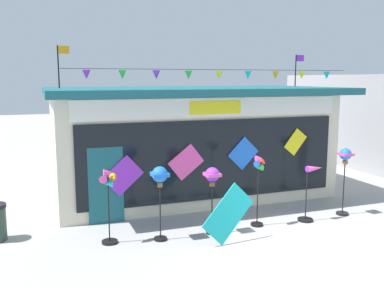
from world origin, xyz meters
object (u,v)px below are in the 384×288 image
Objects in this scene: wind_spinner_far_left at (108,195)px; wind_spinner_center_left at (212,180)px; wind_spinner_center_right at (259,178)px; wind_spinner_left at (160,180)px; wind_spinner_right at (311,189)px; kite_shop_building at (189,140)px; wind_spinner_far_right at (345,163)px; display_kite_on_ground at (228,214)px.

wind_spinner_far_left reaches higher than wind_spinner_center_left.
wind_spinner_center_left is 0.89× the size of wind_spinner_center_right.
wind_spinner_left is 1.18× the size of wind_spinner_right.
wind_spinner_center_left is (-0.76, -3.72, -0.42)m from kite_shop_building.
wind_spinner_center_left reaches higher than wind_spinner_right.
wind_spinner_far_right is at bearing 0.83° from wind_spinner_left.
kite_shop_building is 3.82m from wind_spinner_center_left.
wind_spinner_center_right is at bearing -81.42° from kite_shop_building.
wind_spinner_center_right is 1.56m from wind_spinner_right.
wind_spinner_center_left is 1.30× the size of display_kite_on_ground.
kite_shop_building is 3.70m from wind_spinner_center_right.
wind_spinner_far_left is at bearing 160.87° from display_kite_on_ground.
display_kite_on_ground is at bearing -165.88° from wind_spinner_right.
kite_shop_building is at bearing 131.51° from wind_spinner_far_right.
wind_spinner_far_left is 5.25m from wind_spinner_right.
wind_spinner_left is (1.15, -0.19, 0.27)m from wind_spinner_far_left.
wind_spinner_right is (1.51, -0.09, -0.39)m from wind_spinner_center_right.
wind_spinner_center_right is at bearing 176.60° from wind_spinner_right.
display_kite_on_ground is (1.40, -0.70, -0.74)m from wind_spinner_left.
wind_spinner_center_right reaches higher than wind_spinner_left.
wind_spinner_center_right is at bearing 1.53° from wind_spinner_left.
wind_spinner_center_left is 1.31m from wind_spinner_center_right.
wind_spinner_far_left is 6.40m from wind_spinner_far_right.
wind_spinner_right reaches higher than display_kite_on_ground.
wind_spinner_center_left is 3.96m from wind_spinner_far_right.
wind_spinner_center_left is at bearing -1.12° from wind_spinner_left.
kite_shop_building is at bearing 47.76° from wind_spinner_far_left.
wind_spinner_center_right reaches higher than display_kite_on_ground.
wind_spinner_center_left is at bearing -101.48° from kite_shop_building.
wind_spinner_left is at bearing 179.71° from wind_spinner_right.
kite_shop_building is 5.05× the size of wind_spinner_left.
wind_spinner_left reaches higher than wind_spinner_right.
kite_shop_building reaches higher than wind_spinner_left.
wind_spinner_center_right is 1.24× the size of wind_spinner_right.
display_kite_on_ground is (0.12, -0.67, -0.64)m from wind_spinner_center_left.
wind_spinner_far_left is 0.95× the size of wind_spinner_center_right.
wind_spinner_left is 1.38× the size of display_kite_on_ground.
wind_spinner_left is 1.07× the size of wind_spinner_center_left.
kite_shop_building is 4.75× the size of wind_spinner_far_right.
kite_shop_building is at bearing 78.52° from wind_spinner_center_left.
wind_spinner_left is at bearing -178.47° from wind_spinner_center_right.
kite_shop_building reaches higher than wind_spinner_center_left.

